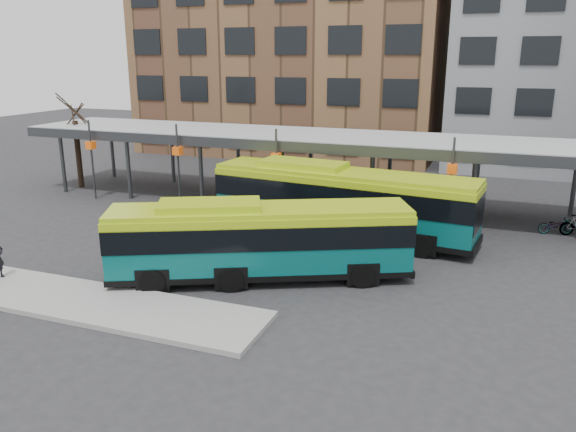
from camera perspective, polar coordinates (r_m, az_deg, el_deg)
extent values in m
plane|color=#28282B|center=(21.03, -3.34, -7.79)|extent=(120.00, 120.00, 0.00)
cube|color=gray|center=(21.47, -20.41, -8.05)|extent=(14.00, 3.00, 0.18)
cube|color=#999B9E|center=(31.88, 6.07, 7.82)|extent=(40.00, 6.00, 0.35)
cube|color=#383A3D|center=(29.04, 4.55, 6.77)|extent=(40.00, 0.15, 0.55)
cylinder|color=#383A3D|center=(38.73, -21.91, 5.05)|extent=(0.24, 0.24, 3.80)
cylinder|color=#383A3D|center=(42.49, -17.42, 6.34)|extent=(0.24, 0.24, 3.80)
cylinder|color=#383A3D|center=(35.59, -15.90, 4.72)|extent=(0.24, 0.24, 3.80)
cylinder|color=#383A3D|center=(39.65, -11.65, 6.10)|extent=(0.24, 0.24, 3.80)
cylinder|color=#383A3D|center=(32.91, -8.82, 4.26)|extent=(0.24, 0.24, 3.80)
cylinder|color=#383A3D|center=(37.26, -5.07, 5.75)|extent=(0.24, 0.24, 3.80)
cylinder|color=#383A3D|center=(30.81, -0.65, 3.66)|extent=(0.24, 0.24, 3.80)
cylinder|color=#383A3D|center=(35.42, 2.28, 5.27)|extent=(0.24, 0.24, 3.80)
cylinder|color=#383A3D|center=(29.42, 8.49, 2.89)|extent=(0.24, 0.24, 3.80)
cylinder|color=#383A3D|center=(34.22, 10.28, 4.64)|extent=(0.24, 0.24, 3.80)
cylinder|color=#383A3D|center=(28.84, 18.24, 1.99)|extent=(0.24, 0.24, 3.80)
cylinder|color=#383A3D|center=(33.73, 18.67, 3.89)|extent=(0.24, 0.24, 3.80)
cylinder|color=#383A3D|center=(33.97, 27.10, 3.05)|extent=(0.24, 0.24, 3.80)
cylinder|color=#383A3D|center=(36.10, -19.28, 5.39)|extent=(0.12, 0.12, 4.80)
cube|color=#C3480B|center=(35.96, -19.41, 6.80)|extent=(0.45, 0.45, 0.45)
cylinder|color=#383A3D|center=(32.63, -11.08, 4.95)|extent=(0.12, 0.12, 4.80)
cube|color=#C3480B|center=(32.48, -11.16, 6.51)|extent=(0.45, 0.45, 0.45)
cylinder|color=#383A3D|center=(29.98, -1.20, 4.28)|extent=(0.12, 0.12, 4.80)
cube|color=#C3480B|center=(29.81, -1.21, 5.98)|extent=(0.45, 0.45, 0.45)
cylinder|color=#383A3D|center=(28.00, 16.20, 2.81)|extent=(0.12, 0.12, 4.80)
cube|color=#C3480B|center=(27.82, 16.35, 4.62)|extent=(0.45, 0.45, 0.45)
cylinder|color=black|center=(39.78, -20.52, 5.89)|extent=(0.36, 0.36, 4.40)
cylinder|color=black|center=(39.39, -20.78, 9.60)|extent=(0.08, 1.63, 1.59)
cylinder|color=black|center=(39.53, -20.80, 9.62)|extent=(1.63, 0.13, 1.59)
cylinder|color=black|center=(39.52, -21.01, 9.60)|extent=(0.15, 1.63, 1.59)
cylinder|color=black|center=(39.38, -20.99, 9.58)|extent=(1.63, 0.10, 1.59)
cube|color=brown|center=(52.76, 0.72, 18.71)|extent=(26.00, 14.00, 22.00)
cube|color=#075455|center=(21.75, -2.81, -2.65)|extent=(11.39, 7.04, 2.39)
cube|color=black|center=(21.60, -2.83, -1.44)|extent=(11.46, 7.11, 0.91)
cube|color=#A4C314|center=(21.37, -2.86, 0.63)|extent=(11.35, 6.95, 0.19)
cube|color=#A4C314|center=(21.36, -7.99, 1.01)|extent=(4.19, 3.18, 0.33)
cube|color=black|center=(22.12, -2.77, -5.30)|extent=(11.47, 7.11, 0.23)
cylinder|color=black|center=(21.48, 7.64, -6.01)|extent=(0.99, 0.67, 0.96)
cylinder|color=black|center=(23.61, 6.46, -3.91)|extent=(0.99, 0.67, 0.96)
cylinder|color=black|center=(21.02, -5.80, -6.44)|extent=(0.99, 0.67, 0.96)
cylinder|color=black|center=(23.20, -5.71, -4.26)|extent=(0.99, 0.67, 0.96)
cylinder|color=black|center=(21.29, -13.59, -6.54)|extent=(0.99, 0.67, 0.96)
cylinder|color=black|center=(23.44, -12.76, -4.37)|extent=(0.99, 0.67, 0.96)
cube|color=#075455|center=(27.11, 5.49, 1.42)|extent=(12.90, 4.08, 2.64)
cube|color=black|center=(26.98, 5.52, 2.50)|extent=(12.96, 4.15, 1.00)
cube|color=#A4C314|center=(26.79, 5.57, 4.37)|extent=(12.89, 3.98, 0.21)
cube|color=#A4C314|center=(27.57, 1.49, 5.22)|extent=(4.42, 2.38, 0.37)
cube|color=black|center=(27.43, 5.43, -1.00)|extent=(12.97, 4.16, 0.25)
cylinder|color=black|center=(25.05, 13.33, -2.96)|extent=(1.09, 0.44, 1.06)
cylinder|color=black|center=(27.45, 14.66, -1.38)|extent=(1.09, 0.44, 1.06)
cylinder|color=black|center=(26.77, 1.88, -1.29)|extent=(1.09, 0.44, 1.06)
cylinder|color=black|center=(29.03, 4.05, 0.05)|extent=(1.09, 0.44, 1.06)
cylinder|color=black|center=(28.20, -3.95, -0.42)|extent=(1.09, 0.44, 1.06)
cylinder|color=black|center=(30.35, -1.45, 0.80)|extent=(1.09, 0.44, 1.06)
imported|color=slate|center=(30.55, 25.51, -0.90)|extent=(1.70, 0.97, 0.85)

